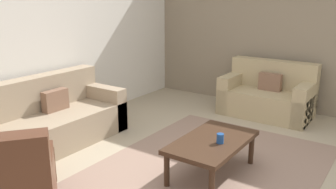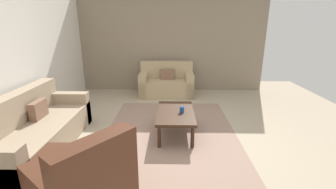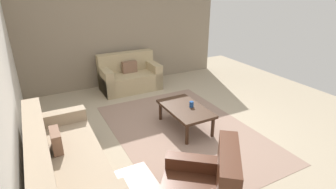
% 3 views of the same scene
% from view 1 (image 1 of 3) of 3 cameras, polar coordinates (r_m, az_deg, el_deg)
% --- Properties ---
extents(ground_plane, '(8.00, 8.00, 0.00)m').
position_cam_1_polar(ground_plane, '(3.98, 5.05, -13.01)').
color(ground_plane, tan).
extents(rear_partition, '(6.00, 0.12, 2.80)m').
position_cam_1_polar(rear_partition, '(5.30, -20.08, 9.26)').
color(rear_partition, silver).
rests_on(rear_partition, ground_plane).
extents(stone_feature_panel, '(0.12, 5.20, 2.80)m').
position_cam_1_polar(stone_feature_panel, '(6.31, 19.30, 10.22)').
color(stone_feature_panel, gray).
rests_on(stone_feature_panel, ground_plane).
extents(area_rug, '(3.41, 2.30, 0.01)m').
position_cam_1_polar(area_rug, '(3.98, 5.05, -12.96)').
color(area_rug, gray).
rests_on(area_rug, ground_plane).
extents(couch_main, '(2.21, 0.87, 0.88)m').
position_cam_1_polar(couch_main, '(4.88, -20.00, -4.55)').
color(couch_main, gray).
rests_on(couch_main, ground_plane).
extents(couch_loveseat, '(0.81, 1.42, 0.88)m').
position_cam_1_polar(couch_loveseat, '(6.04, 15.90, -0.31)').
color(couch_loveseat, tan).
rests_on(couch_loveseat, ground_plane).
extents(ottoman, '(0.56, 0.56, 0.40)m').
position_cam_1_polar(ottoman, '(4.03, -23.42, -10.80)').
color(ottoman, '#4C2819').
rests_on(ottoman, ground_plane).
extents(coffee_table, '(1.10, 0.64, 0.41)m').
position_cam_1_polar(coffee_table, '(3.88, 7.18, -7.97)').
color(coffee_table, '#382316').
rests_on(coffee_table, ground_plane).
extents(cup, '(0.08, 0.08, 0.10)m').
position_cam_1_polar(cup, '(3.77, 8.45, -7.05)').
color(cup, '#1E478C').
rests_on(cup, coffee_table).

